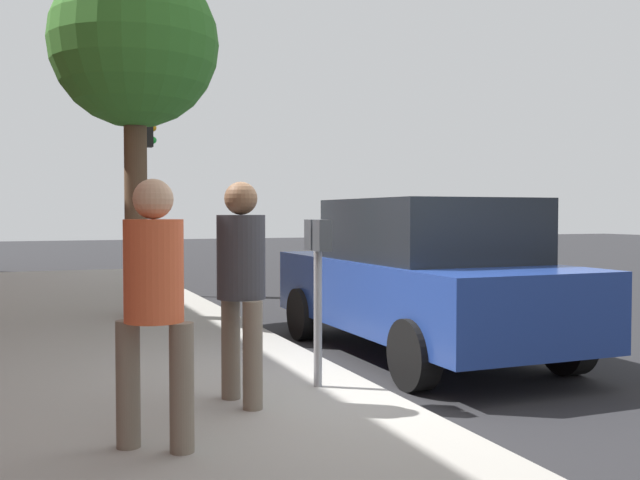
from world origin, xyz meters
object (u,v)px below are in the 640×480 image
at_px(parking_meter, 318,266).
at_px(pedestrian_at_meter, 241,275).
at_px(parked_sedan_near, 422,277).
at_px(traffic_signal, 143,165).
at_px(pedestrian_bystander, 154,293).
at_px(street_tree, 135,47).

relative_size(parking_meter, pedestrian_at_meter, 0.83).
relative_size(parking_meter, parked_sedan_near, 0.32).
bearing_deg(traffic_signal, parking_meter, -178.59).
xyz_separation_m(parking_meter, pedestrian_at_meter, (-0.30, 0.75, -0.02)).
xyz_separation_m(pedestrian_at_meter, traffic_signal, (9.20, -0.53, 1.43)).
height_order(pedestrian_at_meter, parked_sedan_near, pedestrian_at_meter).
distance_m(pedestrian_at_meter, traffic_signal, 9.33).
distance_m(pedestrian_at_meter, pedestrian_bystander, 1.16).
bearing_deg(parked_sedan_near, parking_meter, 128.83).
relative_size(pedestrian_at_meter, street_tree, 0.34).
relative_size(pedestrian_at_meter, parked_sedan_near, 0.39).
bearing_deg(pedestrian_at_meter, traffic_signal, 75.39).
xyz_separation_m(pedestrian_bystander, parked_sedan_near, (2.64, -3.38, -0.23)).
bearing_deg(parked_sedan_near, street_tree, 38.50).
distance_m(pedestrian_bystander, parked_sedan_near, 4.29).
bearing_deg(traffic_signal, parked_sedan_near, -164.48).
height_order(pedestrian_at_meter, traffic_signal, traffic_signal).
distance_m(parking_meter, traffic_signal, 9.01).
relative_size(pedestrian_bystander, parked_sedan_near, 0.38).
bearing_deg(parking_meter, pedestrian_bystander, 126.98).
bearing_deg(pedestrian_at_meter, parking_meter, 10.64).
distance_m(street_tree, traffic_signal, 4.29).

